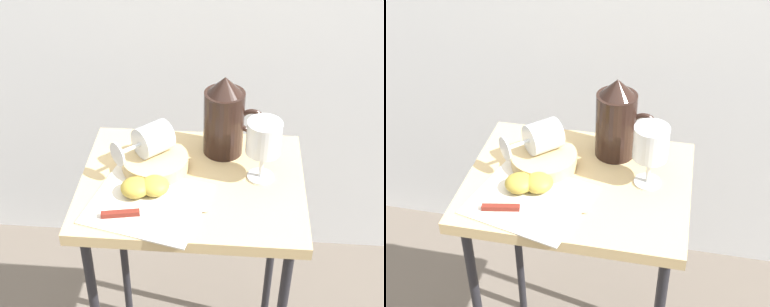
# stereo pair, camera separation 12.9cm
# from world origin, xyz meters

# --- Properties ---
(table) EXTENTS (0.54, 0.42, 0.74)m
(table) POSITION_xyz_m (0.00, 0.00, 0.65)
(table) COLOR tan
(table) RESTS_ON ground_plane
(linen_napkin) EXTENTS (0.30, 0.27, 0.00)m
(linen_napkin) POSITION_xyz_m (-0.09, -0.09, 0.74)
(linen_napkin) COLOR silver
(linen_napkin) RESTS_ON table
(basket_tray) EXTENTS (0.16, 0.16, 0.03)m
(basket_tray) POSITION_xyz_m (-0.09, 0.04, 0.75)
(basket_tray) COLOR tan
(basket_tray) RESTS_ON table
(pitcher) EXTENTS (0.15, 0.10, 0.21)m
(pitcher) POSITION_xyz_m (0.07, 0.13, 0.82)
(pitcher) COLOR black
(pitcher) RESTS_ON table
(wine_glass_upright) EXTENTS (0.08, 0.08, 0.16)m
(wine_glass_upright) POSITION_xyz_m (0.16, 0.03, 0.84)
(wine_glass_upright) COLOR silver
(wine_glass_upright) RESTS_ON table
(wine_glass_tipped_near) EXTENTS (0.15, 0.15, 0.08)m
(wine_glass_tipped_near) POSITION_xyz_m (-0.10, 0.06, 0.81)
(wine_glass_tipped_near) COLOR silver
(wine_glass_tipped_near) RESTS_ON basket_tray
(apple_half_left) EXTENTS (0.07, 0.07, 0.04)m
(apple_half_left) POSITION_xyz_m (-0.13, -0.06, 0.76)
(apple_half_left) COLOR #B29938
(apple_half_left) RESTS_ON linen_napkin
(apple_half_right) EXTENTS (0.07, 0.07, 0.04)m
(apple_half_right) POSITION_xyz_m (-0.08, -0.05, 0.76)
(apple_half_right) COLOR #B29938
(apple_half_right) RESTS_ON linen_napkin
(knife) EXTENTS (0.23, 0.06, 0.01)m
(knife) POSITION_xyz_m (-0.11, -0.13, 0.74)
(knife) COLOR silver
(knife) RESTS_ON linen_napkin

